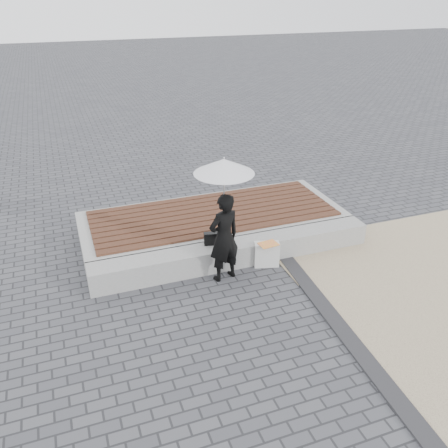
{
  "coord_description": "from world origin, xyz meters",
  "views": [
    {
      "loc": [
        -2.62,
        -4.97,
        4.35
      ],
      "look_at": [
        -0.35,
        1.22,
        1.0
      ],
      "focal_mm": 37.89,
      "sensor_mm": 36.0,
      "label": 1
    }
  ],
  "objects": [
    {
      "name": "canvas_tote",
      "position": [
        0.46,
        1.33,
        0.22
      ],
      "size": [
        0.45,
        0.28,
        0.44
      ],
      "primitive_type": "cube",
      "rotation": [
        0.0,
        0.0,
        -0.27
      ],
      "color": "white",
      "rests_on": "ground"
    },
    {
      "name": "ground",
      "position": [
        0.0,
        0.0,
        0.0
      ],
      "size": [
        80.0,
        80.0,
        0.0
      ],
      "primitive_type": "plane",
      "color": "#48484D",
      "rests_on": "ground"
    },
    {
      "name": "parasol",
      "position": [
        -0.35,
        1.22,
        1.96
      ],
      "size": [
        0.92,
        0.92,
        1.17
      ],
      "rotation": [
        0.0,
        0.0,
        -0.04
      ],
      "color": "#ABAAAF",
      "rests_on": "ground"
    },
    {
      "name": "magazine",
      "position": [
        0.46,
        1.28,
        0.45
      ],
      "size": [
        0.34,
        0.26,
        0.01
      ],
      "primitive_type": "cube",
      "rotation": [
        0.0,
        0.0,
        0.11
      ],
      "color": "#E02848",
      "rests_on": "canvas_tote"
    },
    {
      "name": "timber_decking",
      "position": [
        0.0,
        2.8,
        0.42
      ],
      "size": [
        4.6,
        1.8,
        0.04
      ],
      "primitive_type": null,
      "color": "brown",
      "rests_on": "timber_platform"
    },
    {
      "name": "timber_platform",
      "position": [
        0.0,
        2.8,
        0.2
      ],
      "size": [
        5.0,
        2.0,
        0.4
      ],
      "primitive_type": "cube",
      "color": "#A9A9A3",
      "rests_on": "ground"
    },
    {
      "name": "handbag",
      "position": [
        -0.38,
        1.69,
        0.51
      ],
      "size": [
        0.32,
        0.17,
        0.22
      ],
      "primitive_type": "cube",
      "rotation": [
        0.0,
        0.0,
        -0.2
      ],
      "color": "black",
      "rests_on": "seating_ledge"
    },
    {
      "name": "edging_band",
      "position": [
        0.75,
        -0.5,
        0.02
      ],
      "size": [
        0.61,
        5.2,
        0.04
      ],
      "primitive_type": "cube",
      "rotation": [
        0.0,
        0.0,
        -0.07
      ],
      "color": "#2C2B2E",
      "rests_on": "ground"
    },
    {
      "name": "woman",
      "position": [
        -0.35,
        1.22,
        0.75
      ],
      "size": [
        0.62,
        0.49,
        1.51
      ],
      "primitive_type": "imported",
      "rotation": [
        0.0,
        0.0,
        3.4
      ],
      "color": "black",
      "rests_on": "ground"
    },
    {
      "name": "seating_ledge",
      "position": [
        0.0,
        1.6,
        0.2
      ],
      "size": [
        5.0,
        0.45,
        0.4
      ],
      "primitive_type": "cube",
      "color": "#ADADA8",
      "rests_on": "ground"
    }
  ]
}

